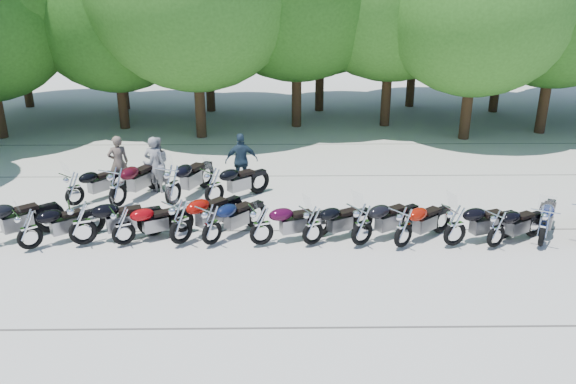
{
  "coord_description": "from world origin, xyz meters",
  "views": [
    {
      "loc": [
        -0.17,
        -12.13,
        6.2
      ],
      "look_at": [
        0.0,
        1.5,
        1.1
      ],
      "focal_mm": 35.0,
      "sensor_mm": 36.0,
      "label": 1
    }
  ],
  "objects_px": {
    "motorcycle_5": "(212,224)",
    "motorcycle_14": "(74,188)",
    "rider_1": "(156,164)",
    "motorcycle_12": "(544,225)",
    "motorcycle_8": "(362,224)",
    "motorcycle_11": "(497,228)",
    "motorcycle_6": "(261,224)",
    "motorcycle_2": "(82,222)",
    "rider_0": "(118,163)",
    "motorcycle_7": "(313,225)",
    "motorcycle_3": "(123,225)",
    "motorcycle_4": "(180,221)",
    "motorcycle_9": "(404,226)",
    "motorcycle_1": "(29,229)",
    "motorcycle_15": "(117,186)",
    "rider_2": "(242,161)",
    "rider_3": "(155,165)",
    "motorcycle_17": "(214,185)",
    "motorcycle_16": "(173,184)",
    "motorcycle_10": "(456,225)"
  },
  "relations": [
    {
      "from": "motorcycle_14",
      "to": "rider_1",
      "type": "bearing_deg",
      "value": -106.84
    },
    {
      "from": "motorcycle_5",
      "to": "rider_2",
      "type": "height_order",
      "value": "rider_2"
    },
    {
      "from": "motorcycle_14",
      "to": "motorcycle_8",
      "type": "bearing_deg",
      "value": -159.84
    },
    {
      "from": "motorcycle_12",
      "to": "motorcycle_16",
      "type": "distance_m",
      "value": 10.02
    },
    {
      "from": "rider_2",
      "to": "rider_3",
      "type": "relative_size",
      "value": 0.99
    },
    {
      "from": "rider_3",
      "to": "motorcycle_7",
      "type": "bearing_deg",
      "value": 152.15
    },
    {
      "from": "rider_3",
      "to": "motorcycle_1",
      "type": "bearing_deg",
      "value": 74.24
    },
    {
      "from": "rider_1",
      "to": "motorcycle_6",
      "type": "bearing_deg",
      "value": 115.38
    },
    {
      "from": "motorcycle_2",
      "to": "rider_1",
      "type": "relative_size",
      "value": 1.37
    },
    {
      "from": "motorcycle_10",
      "to": "motorcycle_11",
      "type": "distance_m",
      "value": 1.0
    },
    {
      "from": "motorcycle_7",
      "to": "rider_3",
      "type": "relative_size",
      "value": 1.17
    },
    {
      "from": "motorcycle_1",
      "to": "motorcycle_2",
      "type": "bearing_deg",
      "value": -117.98
    },
    {
      "from": "motorcycle_5",
      "to": "motorcycle_14",
      "type": "distance_m",
      "value": 5.07
    },
    {
      "from": "motorcycle_1",
      "to": "motorcycle_8",
      "type": "xyz_separation_m",
      "value": [
        8.13,
        0.12,
        0.04
      ]
    },
    {
      "from": "motorcycle_8",
      "to": "motorcycle_11",
      "type": "bearing_deg",
      "value": -125.93
    },
    {
      "from": "motorcycle_7",
      "to": "motorcycle_9",
      "type": "distance_m",
      "value": 2.22
    },
    {
      "from": "motorcycle_11",
      "to": "rider_3",
      "type": "bearing_deg",
      "value": 35.65
    },
    {
      "from": "motorcycle_4",
      "to": "motorcycle_3",
      "type": "bearing_deg",
      "value": 43.13
    },
    {
      "from": "motorcycle_17",
      "to": "rider_1",
      "type": "height_order",
      "value": "rider_1"
    },
    {
      "from": "rider_0",
      "to": "motorcycle_6",
      "type": "bearing_deg",
      "value": 113.11
    },
    {
      "from": "motorcycle_4",
      "to": "rider_1",
      "type": "height_order",
      "value": "rider_1"
    },
    {
      "from": "motorcycle_9",
      "to": "motorcycle_3",
      "type": "bearing_deg",
      "value": 49.13
    },
    {
      "from": "rider_0",
      "to": "motorcycle_7",
      "type": "bearing_deg",
      "value": 119.97
    },
    {
      "from": "motorcycle_9",
      "to": "motorcycle_16",
      "type": "xyz_separation_m",
      "value": [
        -6.15,
        2.88,
        0.1
      ]
    },
    {
      "from": "motorcycle_11",
      "to": "motorcycle_1",
      "type": "bearing_deg",
      "value": 59.93
    },
    {
      "from": "motorcycle_5",
      "to": "motorcycle_7",
      "type": "height_order",
      "value": "motorcycle_5"
    },
    {
      "from": "motorcycle_3",
      "to": "motorcycle_15",
      "type": "distance_m",
      "value": 2.66
    },
    {
      "from": "rider_3",
      "to": "motorcycle_6",
      "type": "bearing_deg",
      "value": 143.07
    },
    {
      "from": "motorcycle_9",
      "to": "motorcycle_1",
      "type": "bearing_deg",
      "value": 50.96
    },
    {
      "from": "motorcycle_16",
      "to": "rider_0",
      "type": "xyz_separation_m",
      "value": [
        -1.98,
        1.59,
        0.16
      ]
    },
    {
      "from": "motorcycle_7",
      "to": "rider_0",
      "type": "distance_m",
      "value": 7.31
    },
    {
      "from": "motorcycle_9",
      "to": "motorcycle_15",
      "type": "xyz_separation_m",
      "value": [
        -7.73,
        2.76,
        0.09
      ]
    },
    {
      "from": "motorcycle_17",
      "to": "motorcycle_11",
      "type": "bearing_deg",
      "value": -151.85
    },
    {
      "from": "motorcycle_6",
      "to": "motorcycle_12",
      "type": "height_order",
      "value": "motorcycle_12"
    },
    {
      "from": "motorcycle_3",
      "to": "motorcycle_4",
      "type": "xyz_separation_m",
      "value": [
        1.42,
        0.03,
        0.09
      ]
    },
    {
      "from": "motorcycle_6",
      "to": "motorcycle_16",
      "type": "xyz_separation_m",
      "value": [
        -2.67,
        2.7,
        0.1
      ]
    },
    {
      "from": "motorcycle_5",
      "to": "rider_3",
      "type": "xyz_separation_m",
      "value": [
        -2.2,
        3.94,
        0.28
      ]
    },
    {
      "from": "motorcycle_8",
      "to": "motorcycle_10",
      "type": "distance_m",
      "value": 2.29
    },
    {
      "from": "motorcycle_11",
      "to": "motorcycle_17",
      "type": "bearing_deg",
      "value": 37.79
    },
    {
      "from": "motorcycle_7",
      "to": "motorcycle_15",
      "type": "relative_size",
      "value": 0.84
    },
    {
      "from": "motorcycle_14",
      "to": "rider_3",
      "type": "height_order",
      "value": "rider_3"
    },
    {
      "from": "rider_1",
      "to": "motorcycle_12",
      "type": "bearing_deg",
      "value": 143.41
    },
    {
      "from": "motorcycle_7",
      "to": "rider_1",
      "type": "bearing_deg",
      "value": 19.19
    },
    {
      "from": "motorcycle_6",
      "to": "motorcycle_14",
      "type": "distance_m",
      "value": 6.17
    },
    {
      "from": "motorcycle_4",
      "to": "rider_2",
      "type": "distance_m",
      "value": 4.48
    },
    {
      "from": "motorcycle_12",
      "to": "motorcycle_17",
      "type": "distance_m",
      "value": 8.91
    },
    {
      "from": "motorcycle_4",
      "to": "rider_2",
      "type": "xyz_separation_m",
      "value": [
        1.24,
        4.3,
        0.21
      ]
    },
    {
      "from": "motorcycle_6",
      "to": "motorcycle_8",
      "type": "relative_size",
      "value": 0.95
    },
    {
      "from": "rider_2",
      "to": "motorcycle_4",
      "type": "bearing_deg",
      "value": 63.85
    },
    {
      "from": "motorcycle_3",
      "to": "motorcycle_4",
      "type": "bearing_deg",
      "value": -117.68
    }
  ]
}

